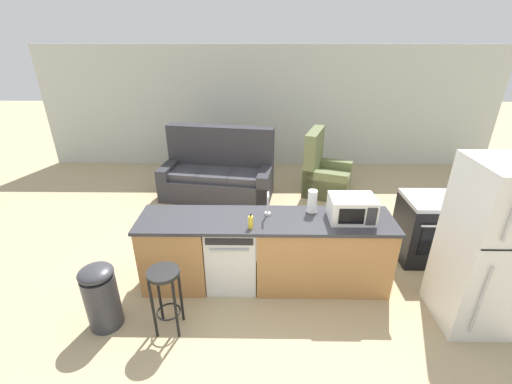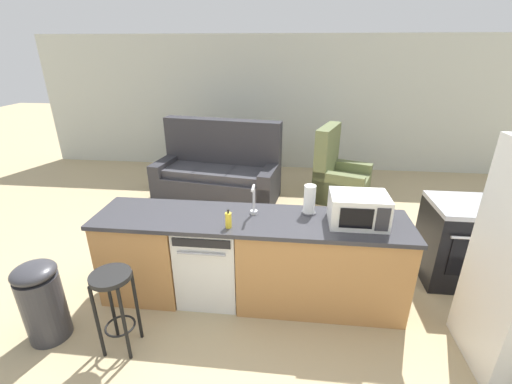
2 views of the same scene
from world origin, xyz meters
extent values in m
plane|color=tan|center=(0.00, 0.00, 0.00)|extent=(24.00, 24.00, 0.00)
cube|color=beige|center=(0.30, 4.20, 1.30)|extent=(10.00, 0.06, 2.60)
cube|color=#B77F47|center=(-0.93, 0.00, 0.43)|extent=(0.75, 0.62, 0.86)
cube|color=#B77F47|center=(0.83, 0.00, 0.43)|extent=(1.55, 0.62, 0.86)
cube|color=#333338|center=(0.15, 0.00, 0.88)|extent=(2.94, 0.66, 0.04)
cube|color=#49331C|center=(0.15, 0.00, 0.04)|extent=(2.86, 0.56, 0.08)
cube|color=white|center=(-0.25, 0.00, 0.42)|extent=(0.58, 0.58, 0.84)
cube|color=black|center=(-0.25, -0.30, 0.78)|extent=(0.52, 0.01, 0.08)
cylinder|color=#B2B2B7|center=(-0.25, -0.31, 0.68)|extent=(0.44, 0.02, 0.02)
cube|color=black|center=(2.35, 0.55, 0.42)|extent=(0.76, 0.64, 0.85)
cube|color=black|center=(2.35, 0.22, 0.47)|extent=(0.53, 0.01, 0.43)
cylinder|color=silver|center=(2.35, 0.20, 0.70)|extent=(0.61, 0.03, 0.03)
cube|color=#A8AAB2|center=(2.35, 0.55, 0.88)|extent=(0.76, 0.64, 0.05)
torus|color=black|center=(2.18, 0.42, 0.89)|extent=(0.16, 0.16, 0.01)
torus|color=black|center=(2.52, 0.42, 0.89)|extent=(0.16, 0.16, 0.01)
torus|color=black|center=(2.18, 0.68, 0.89)|extent=(0.16, 0.16, 0.01)
torus|color=black|center=(2.52, 0.68, 0.89)|extent=(0.16, 0.16, 0.01)
cube|color=silver|center=(2.35, -0.55, 0.90)|extent=(0.72, 0.70, 1.80)
cylinder|color=#B2B2B7|center=(2.15, -0.92, 1.46)|extent=(0.02, 0.02, 0.48)
cylinder|color=#B2B2B7|center=(2.15, -0.92, 0.56)|extent=(0.02, 0.02, 0.78)
cube|color=white|center=(1.11, 0.00, 1.04)|extent=(0.50, 0.36, 0.28)
cube|color=black|center=(1.07, -0.18, 1.04)|extent=(0.27, 0.01, 0.18)
cube|color=#2D2D33|center=(1.28, -0.18, 1.04)|extent=(0.11, 0.01, 0.21)
cylinder|color=silver|center=(0.17, 0.10, 0.92)|extent=(0.07, 0.07, 0.03)
cylinder|color=silver|center=(0.17, 0.10, 1.06)|extent=(0.02, 0.02, 0.26)
cylinder|color=silver|center=(0.17, 0.03, 1.19)|extent=(0.02, 0.14, 0.02)
cylinder|color=#4C4C51|center=(0.69, 0.16, 0.91)|extent=(0.14, 0.14, 0.01)
cylinder|color=white|center=(0.69, 0.16, 1.05)|extent=(0.11, 0.11, 0.27)
cylinder|color=yellow|center=(-0.02, -0.20, 0.97)|extent=(0.06, 0.06, 0.14)
cylinder|color=black|center=(-0.02, -0.20, 1.06)|extent=(0.02, 0.02, 0.04)
sphere|color=red|center=(2.52, 0.42, 0.99)|extent=(0.17, 0.17, 0.17)
sphere|color=black|center=(2.52, 0.42, 1.08)|extent=(0.03, 0.03, 0.03)
cone|color=red|center=(2.60, 0.42, 1.00)|extent=(0.08, 0.04, 0.06)
cylinder|color=black|center=(-0.85, -0.75, 0.72)|extent=(0.32, 0.32, 0.04)
cylinder|color=black|center=(-0.97, -0.86, 0.35)|extent=(0.03, 0.03, 0.70)
cylinder|color=black|center=(-0.74, -0.86, 0.35)|extent=(0.03, 0.03, 0.70)
cylinder|color=black|center=(-0.97, -0.64, 0.35)|extent=(0.03, 0.03, 0.70)
cylinder|color=black|center=(-0.74, -0.64, 0.35)|extent=(0.03, 0.03, 0.70)
torus|color=black|center=(-0.85, -0.75, 0.22)|extent=(0.25, 0.25, 0.02)
cylinder|color=#333338|center=(-1.55, -0.70, 0.31)|extent=(0.34, 0.34, 0.62)
ellipsoid|color=#333338|center=(-1.55, -0.70, 0.67)|extent=(0.35, 0.35, 0.14)
cube|color=#2D2D33|center=(-0.71, 2.41, 0.21)|extent=(2.11, 1.19, 0.42)
cube|color=#2D2D33|center=(-0.66, 2.73, 0.64)|extent=(2.01, 0.54, 1.27)
cube|color=#2D2D33|center=(-1.60, 2.54, 0.31)|extent=(0.33, 0.92, 0.62)
cube|color=#2D2D33|center=(0.18, 2.27, 0.31)|extent=(0.33, 0.92, 0.62)
cube|color=#3B3B41|center=(-1.26, 2.44, 0.48)|extent=(0.65, 0.71, 0.12)
cube|color=#3B3B41|center=(-0.72, 2.36, 0.48)|extent=(0.65, 0.71, 0.12)
cube|color=#3B3B41|center=(-0.18, 2.27, 0.48)|extent=(0.65, 0.71, 0.12)
cube|color=#667047|center=(1.37, 2.62, 0.20)|extent=(1.04, 1.07, 0.40)
cube|color=#667047|center=(1.09, 2.73, 0.60)|extent=(0.48, 0.87, 1.20)
cube|color=#667047|center=(1.25, 2.30, 0.28)|extent=(0.81, 0.42, 0.55)
cube|color=#667047|center=(1.49, 2.95, 0.28)|extent=(0.81, 0.42, 0.55)
camera|label=1|loc=(0.08, -3.40, 2.85)|focal=24.00mm
camera|label=2|loc=(0.51, -2.80, 2.36)|focal=24.00mm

